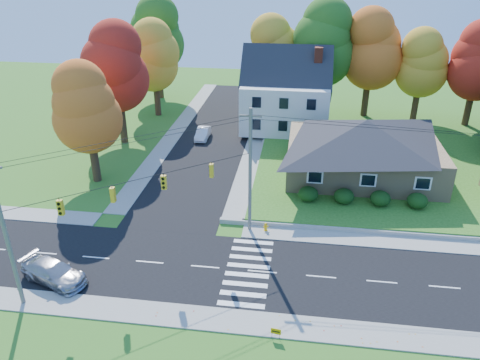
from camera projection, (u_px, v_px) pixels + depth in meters
The scene contains 23 objects.
ground at pixel (262, 272), 32.09m from camera, with size 120.00×120.00×0.00m, color #3D7923.
road_main at pixel (262, 272), 32.09m from camera, with size 90.00×8.00×0.02m, color black.
road_cross at pixel (216, 134), 56.16m from camera, with size 8.00×44.00×0.02m, color black.
sidewalk_north at pixel (268, 232), 36.51m from camera, with size 90.00×2.00×0.08m, color #9C9A90.
sidewalk_south at pixel (254, 323), 27.63m from camera, with size 90.00×2.00×0.08m, color #9C9A90.
lawn at pixel (404, 158), 49.03m from camera, with size 30.00×30.00×0.50m, color #3D7923.
ranch_house at pixel (364, 147), 43.87m from camera, with size 14.60×10.60×5.40m.
colonial_house at pixel (286, 94), 54.92m from camera, with size 10.40×8.40×9.60m.
hedge_row at pixel (362, 197), 39.37m from camera, with size 10.70×1.70×1.27m.
traffic_infrastructure at pixel (263, 197), 31.03m from camera, with size 38.10×10.66×10.00m.
tree_lot_0 at pixel (273, 52), 58.85m from camera, with size 6.72×6.72×12.51m.
tree_lot_1 at pixel (322, 44), 56.65m from camera, with size 7.84×7.84×14.60m.
tree_lot_2 at pixel (372, 49), 57.09m from camera, with size 7.28×7.28×13.56m.
tree_lot_3 at pixel (422, 63), 56.04m from camera, with size 6.16×6.16×11.47m.
tree_lot_4 at pixel (479, 61), 54.13m from camera, with size 6.72×6.72×12.51m.
tree_west_0 at pixel (87, 108), 41.67m from camera, with size 6.16×6.16×11.47m.
tree_west_1 at pixel (116, 68), 50.09m from camera, with size 7.28×7.28×13.56m.
tree_west_2 at pixel (154, 56), 59.14m from camera, with size 6.72×6.72×12.51m.
tree_west_3 at pixel (156, 34), 65.91m from camera, with size 7.84×7.84×14.60m.
silver_sedan at pixel (54, 272), 30.88m from camera, with size 1.98×4.87×1.41m, color #A2A2AB.
white_car at pixel (203, 133), 54.39m from camera, with size 1.34×3.84×1.26m, color silver.
fire_hydrant at pixel (266, 227), 36.58m from camera, with size 0.42×0.33×0.74m.
yard_sign at pixel (276, 332), 26.37m from camera, with size 0.58×0.11×0.73m.
Camera 1 is at (2.05, -25.94, 19.88)m, focal length 35.00 mm.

